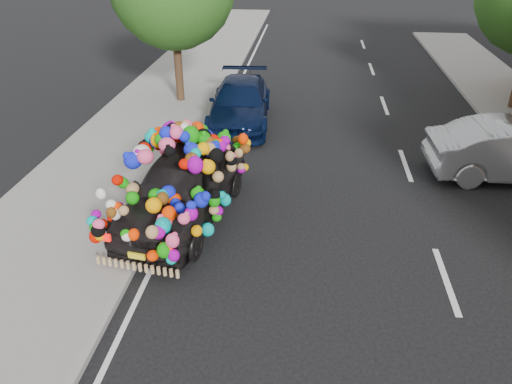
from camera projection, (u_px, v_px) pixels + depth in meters
The scene contains 6 objects.
ground at pixel (255, 267), 9.69m from camera, with size 100.00×100.00×0.00m, color black.
sidewalk at pixel (44, 251), 10.07m from camera, with size 4.00×60.00×0.12m, color gray.
kerb at pixel (138, 257), 9.89m from camera, with size 0.15×60.00×0.13m, color gray.
lane_markings at pixel (446, 280), 9.35m from camera, with size 6.00×50.00×0.01m, color silver, non-canonical shape.
plush_art_car at pixel (182, 172), 10.83m from camera, with size 2.87×4.97×2.18m.
navy_sedan at pixel (240, 103), 16.24m from camera, with size 1.88×4.63×1.34m, color #071232.
Camera 1 is at (0.86, -7.73, 5.96)m, focal length 35.00 mm.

